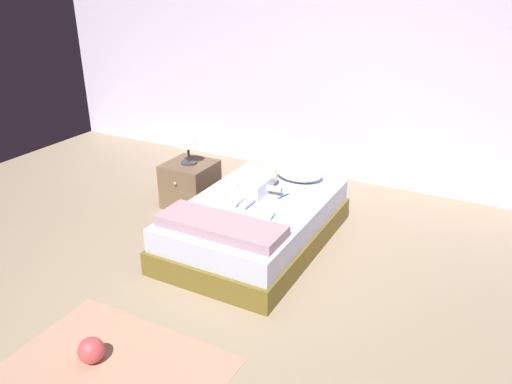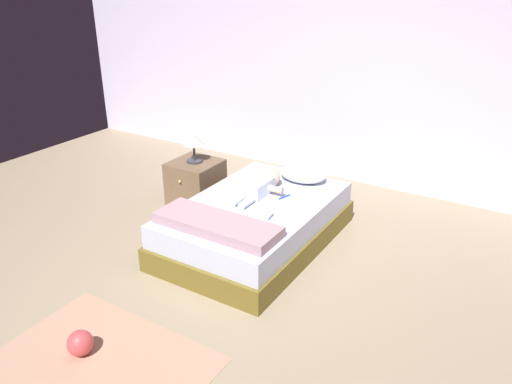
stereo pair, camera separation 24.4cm
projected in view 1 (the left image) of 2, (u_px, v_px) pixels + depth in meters
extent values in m
plane|color=gray|center=(203.00, 315.00, 3.59)|extent=(8.00, 8.00, 0.00)
cube|color=silver|center=(350.00, 62.00, 5.46)|extent=(8.00, 0.12, 2.67)
cube|color=brown|center=(256.00, 233.00, 4.49)|extent=(1.14, 1.79, 0.20)
cube|color=silver|center=(256.00, 213.00, 4.41)|extent=(1.09, 1.71, 0.20)
ellipsoid|color=white|center=(299.00, 173.00, 4.82)|extent=(0.46, 0.33, 0.14)
cube|color=white|center=(257.00, 187.00, 4.50)|extent=(0.18, 0.31, 0.14)
sphere|color=beige|center=(268.00, 177.00, 4.67)|extent=(0.18, 0.18, 0.18)
cylinder|color=beige|center=(244.00, 182.00, 4.60)|extent=(0.15, 0.09, 0.06)
cylinder|color=beige|center=(274.00, 189.00, 4.47)|extent=(0.14, 0.06, 0.06)
cylinder|color=white|center=(239.00, 200.00, 4.33)|extent=(0.06, 0.20, 0.06)
cylinder|color=white|center=(248.00, 202.00, 4.30)|extent=(0.06, 0.20, 0.06)
cube|color=blue|center=(283.00, 196.00, 4.47)|extent=(0.05, 0.14, 0.01)
cube|color=white|center=(288.00, 193.00, 4.51)|extent=(0.02, 0.03, 0.01)
cube|color=brown|center=(190.00, 184.00, 5.18)|extent=(0.47, 0.47, 0.46)
sphere|color=tan|center=(175.00, 184.00, 4.94)|extent=(0.03, 0.03, 0.03)
cylinder|color=#333338|center=(189.00, 162.00, 5.08)|extent=(0.16, 0.16, 0.02)
cylinder|color=#333338|center=(189.00, 154.00, 5.04)|extent=(0.02, 0.02, 0.16)
cone|color=beige|center=(188.00, 141.00, 4.99)|extent=(0.21, 0.21, 0.11)
cube|color=tan|center=(99.00, 384.00, 2.99)|extent=(1.36, 1.19, 0.01)
sphere|color=#D14649|center=(91.00, 350.00, 3.13)|extent=(0.17, 0.17, 0.17)
cube|color=#A7858F|center=(221.00, 226.00, 3.88)|extent=(1.02, 0.36, 0.09)
cylinder|color=white|center=(270.00, 215.00, 4.09)|extent=(0.06, 0.12, 0.05)
cone|color=#F2B872|center=(270.00, 211.00, 4.07)|extent=(0.03, 0.03, 0.02)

